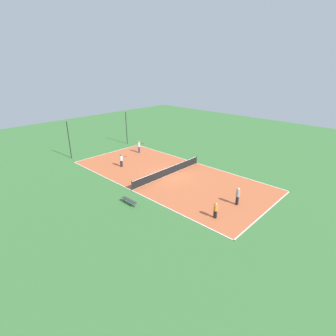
{
  "coord_description": "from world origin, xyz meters",
  "views": [
    {
      "loc": [
        -20.43,
        -19.41,
        12.17
      ],
      "look_at": [
        0.0,
        0.0,
        0.9
      ],
      "focal_mm": 28.0,
      "sensor_mm": 36.0,
      "label": 1
    }
  ],
  "objects_px": {
    "player_near_white": "(139,146)",
    "tennis_ball_near_net": "(104,155)",
    "tennis_ball_midcourt": "(221,228)",
    "fence_post_back_left": "(69,140)",
    "tennis_ball_far_baseline": "(146,151)",
    "bench": "(129,201)",
    "player_center_orange": "(216,210)",
    "fence_post_back_right": "(126,128)",
    "player_baseline_gray": "(238,195)",
    "tennis_net": "(168,171)",
    "player_far_white": "(121,160)"
  },
  "relations": [
    {
      "from": "player_center_orange",
      "to": "fence_post_back_left",
      "type": "relative_size",
      "value": 0.28
    },
    {
      "from": "tennis_net",
      "to": "tennis_ball_far_baseline",
      "type": "bearing_deg",
      "value": 63.98
    },
    {
      "from": "player_baseline_gray",
      "to": "tennis_ball_midcourt",
      "type": "distance_m",
      "value": 4.41
    },
    {
      "from": "player_near_white",
      "to": "tennis_ball_near_net",
      "type": "distance_m",
      "value": 5.1
    },
    {
      "from": "player_baseline_gray",
      "to": "tennis_ball_near_net",
      "type": "height_order",
      "value": "player_baseline_gray"
    },
    {
      "from": "tennis_ball_midcourt",
      "to": "tennis_ball_far_baseline",
      "type": "xyz_separation_m",
      "value": [
        9.02,
        19.04,
        0.0
      ]
    },
    {
      "from": "tennis_ball_near_net",
      "to": "fence_post_back_right",
      "type": "height_order",
      "value": "fence_post_back_right"
    },
    {
      "from": "player_baseline_gray",
      "to": "tennis_net",
      "type": "bearing_deg",
      "value": 83.24
    },
    {
      "from": "tennis_ball_near_net",
      "to": "fence_post_back_right",
      "type": "bearing_deg",
      "value": 22.44
    },
    {
      "from": "tennis_ball_near_net",
      "to": "player_near_white",
      "type": "bearing_deg",
      "value": -30.19
    },
    {
      "from": "fence_post_back_left",
      "to": "fence_post_back_right",
      "type": "xyz_separation_m",
      "value": [
        9.74,
        0.0,
        0.0
      ]
    },
    {
      "from": "player_far_white",
      "to": "fence_post_back_left",
      "type": "bearing_deg",
      "value": 125.5
    },
    {
      "from": "player_center_orange",
      "to": "player_baseline_gray",
      "type": "height_order",
      "value": "player_baseline_gray"
    },
    {
      "from": "bench",
      "to": "fence_post_back_right",
      "type": "height_order",
      "value": "fence_post_back_right"
    },
    {
      "from": "tennis_ball_midcourt",
      "to": "fence_post_back_right",
      "type": "height_order",
      "value": "fence_post_back_right"
    },
    {
      "from": "player_near_white",
      "to": "fence_post_back_left",
      "type": "xyz_separation_m",
      "value": [
        -7.98,
        5.03,
        1.49
      ]
    },
    {
      "from": "player_baseline_gray",
      "to": "tennis_ball_midcourt",
      "type": "relative_size",
      "value": 25.37
    },
    {
      "from": "player_near_white",
      "to": "bench",
      "type": "bearing_deg",
      "value": -86.26
    },
    {
      "from": "tennis_ball_near_net",
      "to": "player_center_orange",
      "type": "bearing_deg",
      "value": -97.46
    },
    {
      "from": "player_center_orange",
      "to": "fence_post_back_left",
      "type": "height_order",
      "value": "fence_post_back_left"
    },
    {
      "from": "tennis_net",
      "to": "tennis_ball_far_baseline",
      "type": "height_order",
      "value": "tennis_net"
    },
    {
      "from": "player_center_orange",
      "to": "player_far_white",
      "type": "distance_m",
      "value": 15.43
    },
    {
      "from": "tennis_ball_far_baseline",
      "to": "player_near_white",
      "type": "bearing_deg",
      "value": 172.31
    },
    {
      "from": "tennis_net",
      "to": "fence_post_back_left",
      "type": "relative_size",
      "value": 2.13
    },
    {
      "from": "player_near_white",
      "to": "player_center_orange",
      "type": "distance_m",
      "value": 19.3
    },
    {
      "from": "player_baseline_gray",
      "to": "fence_post_back_left",
      "type": "xyz_separation_m",
      "value": [
        -4.24,
        23.2,
        1.54
      ]
    },
    {
      "from": "tennis_ball_midcourt",
      "to": "tennis_net",
      "type": "bearing_deg",
      "value": 65.2
    },
    {
      "from": "player_center_orange",
      "to": "tennis_ball_midcourt",
      "type": "distance_m",
      "value": 1.7
    },
    {
      "from": "player_center_orange",
      "to": "fence_post_back_left",
      "type": "distance_m",
      "value": 23.1
    },
    {
      "from": "tennis_ball_midcourt",
      "to": "tennis_ball_far_baseline",
      "type": "bearing_deg",
      "value": 64.65
    },
    {
      "from": "player_far_white",
      "to": "tennis_ball_far_baseline",
      "type": "distance_m",
      "value": 6.84
    },
    {
      "from": "tennis_net",
      "to": "player_far_white",
      "type": "xyz_separation_m",
      "value": [
        -2.08,
        6.12,
        0.43
      ]
    },
    {
      "from": "player_near_white",
      "to": "tennis_ball_far_baseline",
      "type": "bearing_deg",
      "value": 40.09
    },
    {
      "from": "tennis_net",
      "to": "player_baseline_gray",
      "type": "relative_size",
      "value": 6.3
    },
    {
      "from": "tennis_net",
      "to": "tennis_ball_midcourt",
      "type": "xyz_separation_m",
      "value": [
        -4.81,
        -10.42,
        -0.48
      ]
    },
    {
      "from": "bench",
      "to": "fence_post_back_right",
      "type": "relative_size",
      "value": 0.36
    },
    {
      "from": "bench",
      "to": "tennis_ball_midcourt",
      "type": "height_order",
      "value": "bench"
    },
    {
      "from": "player_baseline_gray",
      "to": "player_far_white",
      "type": "distance_m",
      "value": 15.58
    },
    {
      "from": "player_baseline_gray",
      "to": "fence_post_back_left",
      "type": "bearing_deg",
      "value": 97.44
    },
    {
      "from": "tennis_ball_far_baseline",
      "to": "player_baseline_gray",
      "type": "bearing_deg",
      "value": -105.05
    },
    {
      "from": "player_near_white",
      "to": "tennis_ball_midcourt",
      "type": "height_order",
      "value": "player_near_white"
    },
    {
      "from": "player_baseline_gray",
      "to": "player_center_orange",
      "type": "bearing_deg",
      "value": 173.74
    },
    {
      "from": "player_far_white",
      "to": "tennis_ball_near_net",
      "type": "bearing_deg",
      "value": 96.07
    },
    {
      "from": "player_baseline_gray",
      "to": "tennis_ball_far_baseline",
      "type": "bearing_deg",
      "value": 72.05
    },
    {
      "from": "player_center_orange",
      "to": "fence_post_back_left",
      "type": "bearing_deg",
      "value": 7.07
    },
    {
      "from": "bench",
      "to": "player_near_white",
      "type": "distance_m",
      "value": 15.16
    },
    {
      "from": "tennis_ball_midcourt",
      "to": "fence_post_back_left",
      "type": "height_order",
      "value": "fence_post_back_left"
    },
    {
      "from": "tennis_ball_midcourt",
      "to": "fence_post_back_left",
      "type": "xyz_separation_m",
      "value": [
        -0.06,
        24.22,
        2.49
      ]
    },
    {
      "from": "player_center_orange",
      "to": "player_baseline_gray",
      "type": "relative_size",
      "value": 0.83
    },
    {
      "from": "tennis_net",
      "to": "player_center_orange",
      "type": "height_order",
      "value": "player_center_orange"
    }
  ]
}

